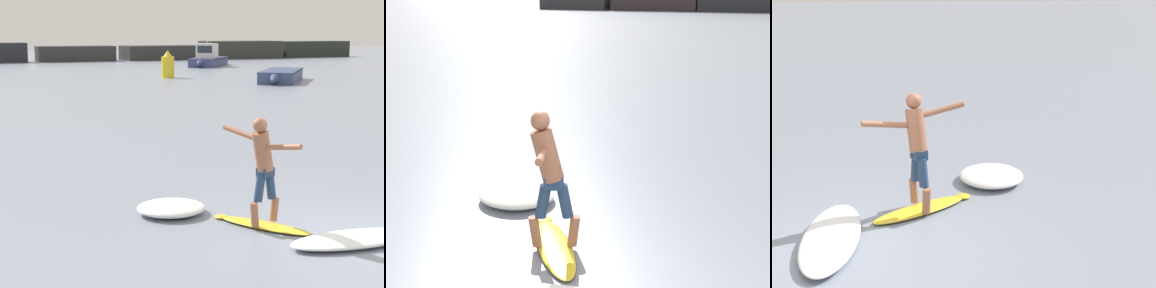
{
  "view_description": "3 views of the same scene",
  "coord_description": "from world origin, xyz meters",
  "views": [
    {
      "loc": [
        -6.31,
        -8.44,
        3.34
      ],
      "look_at": [
        -1.76,
        2.72,
        1.19
      ],
      "focal_mm": 60.0,
      "sensor_mm": 36.0,
      "label": 1
    },
    {
      "loc": [
        1.2,
        -5.12,
        3.47
      ],
      "look_at": [
        -1.25,
        2.13,
        1.13
      ],
      "focal_mm": 50.0,
      "sensor_mm": 36.0,
      "label": 2
    },
    {
      "loc": [
        6.82,
        0.58,
        3.55
      ],
      "look_at": [
        -1.12,
        1.6,
        1.13
      ],
      "focal_mm": 50.0,
      "sensor_mm": 36.0,
      "label": 3
    }
  ],
  "objects": [
    {
      "name": "ground_plane",
      "position": [
        0.0,
        0.0,
        0.0
      ],
      "size": [
        200.0,
        200.0,
        0.0
      ],
      "primitive_type": "plane",
      "color": "gray"
    },
    {
      "name": "surfboard",
      "position": [
        -1.18,
        0.92,
        0.03
      ],
      "size": [
        1.31,
        1.79,
        0.2
      ],
      "color": "yellow",
      "rests_on": "ground"
    },
    {
      "name": "surfer",
      "position": [
        -1.23,
        0.87,
        1.16
      ],
      "size": [
        0.81,
        1.64,
        1.85
      ],
      "color": "#9D6145",
      "rests_on": "surfboard"
    },
    {
      "name": "wave_foam_at_tail",
      "position": [
        -2.36,
        2.27,
        0.11
      ],
      "size": [
        1.41,
        1.33,
        0.23
      ],
      "color": "white",
      "rests_on": "ground"
    },
    {
      "name": "wave_foam_at_nose",
      "position": [
        -0.25,
        -0.42,
        0.08
      ],
      "size": [
        2.31,
        0.92,
        0.16
      ],
      "color": "white",
      "rests_on": "ground"
    }
  ]
}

